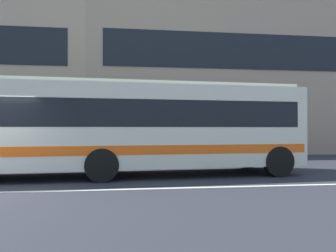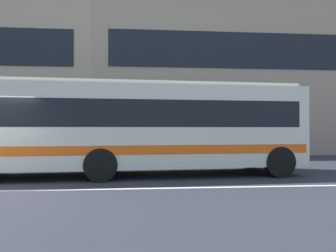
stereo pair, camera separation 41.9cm
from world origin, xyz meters
name	(u,v)px [view 2 (the right image)]	position (x,y,z in m)	size (l,w,h in m)	color
apartment_block_right	(271,78)	(13.84, 14.20, 5.34)	(24.73, 8.75, 10.68)	tan
transit_bus	(125,125)	(3.75, 2.43, 1.70)	(12.06, 3.36, 3.09)	beige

